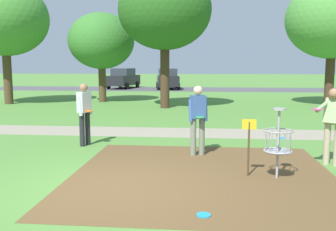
{
  "coord_description": "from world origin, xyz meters",
  "views": [
    {
      "loc": [
        1.7,
        -6.43,
        2.23
      ],
      "look_at": [
        0.85,
        2.53,
        1.0
      ],
      "focal_mm": 40.42,
      "sensor_mm": 36.0,
      "label": 1
    }
  ],
  "objects_px": {
    "player_waiting_left": "(333,121)",
    "frisbee_far_left": "(204,215)",
    "player_waiting_right": "(84,111)",
    "player_throwing": "(198,116)",
    "tree_mid_center": "(4,19)",
    "tree_near_right": "(333,19)",
    "parked_car_leftmost": "(123,78)",
    "disc_golf_basket": "(275,140)",
    "tree_near_left": "(101,41)",
    "parked_car_center_left": "(168,79)",
    "frisbee_near_basket": "(282,138)",
    "tree_mid_left": "(165,10)"
  },
  "relations": [
    {
      "from": "frisbee_near_basket",
      "to": "parked_car_leftmost",
      "type": "height_order",
      "value": "parked_car_leftmost"
    },
    {
      "from": "player_waiting_left",
      "to": "parked_car_leftmost",
      "type": "xyz_separation_m",
      "value": [
        -10.25,
        26.04,
        -0.06
      ]
    },
    {
      "from": "tree_mid_center",
      "to": "parked_car_center_left",
      "type": "distance_m",
      "value": 16.05
    },
    {
      "from": "disc_golf_basket",
      "to": "tree_mid_left",
      "type": "relative_size",
      "value": 0.2
    },
    {
      "from": "player_waiting_right",
      "to": "tree_near_left",
      "type": "height_order",
      "value": "tree_near_left"
    },
    {
      "from": "player_waiting_right",
      "to": "parked_car_leftmost",
      "type": "distance_m",
      "value": 24.92
    },
    {
      "from": "tree_near_right",
      "to": "tree_mid_center",
      "type": "relative_size",
      "value": 0.98
    },
    {
      "from": "frisbee_far_left",
      "to": "parked_car_leftmost",
      "type": "distance_m",
      "value": 30.11
    },
    {
      "from": "tree_mid_left",
      "to": "disc_golf_basket",
      "type": "bearing_deg",
      "value": -74.06
    },
    {
      "from": "player_throwing",
      "to": "tree_mid_center",
      "type": "distance_m",
      "value": 15.96
    },
    {
      "from": "player_waiting_right",
      "to": "tree_near_right",
      "type": "distance_m",
      "value": 15.08
    },
    {
      "from": "player_waiting_left",
      "to": "tree_near_left",
      "type": "relative_size",
      "value": 0.33
    },
    {
      "from": "player_throwing",
      "to": "tree_near_right",
      "type": "xyz_separation_m",
      "value": [
        6.77,
        11.68,
        3.57
      ]
    },
    {
      "from": "frisbee_far_left",
      "to": "tree_near_right",
      "type": "height_order",
      "value": "tree_near_right"
    },
    {
      "from": "frisbee_far_left",
      "to": "player_waiting_left",
      "type": "bearing_deg",
      "value": 47.96
    },
    {
      "from": "parked_car_leftmost",
      "to": "tree_near_right",
      "type": "bearing_deg",
      "value": -44.32
    },
    {
      "from": "frisbee_near_basket",
      "to": "parked_car_center_left",
      "type": "distance_m",
      "value": 23.07
    },
    {
      "from": "disc_golf_basket",
      "to": "tree_near_left",
      "type": "distance_m",
      "value": 16.54
    },
    {
      "from": "frisbee_far_left",
      "to": "tree_near_right",
      "type": "bearing_deg",
      "value": 66.81
    },
    {
      "from": "player_throwing",
      "to": "tree_mid_center",
      "type": "bearing_deg",
      "value": 134.06
    },
    {
      "from": "player_waiting_right",
      "to": "parked_car_center_left",
      "type": "xyz_separation_m",
      "value": [
        -0.0,
        23.89,
        -0.05
      ]
    },
    {
      "from": "player_waiting_right",
      "to": "frisbee_far_left",
      "type": "xyz_separation_m",
      "value": [
        3.26,
        -4.59,
        -0.96
      ]
    },
    {
      "from": "player_waiting_right",
      "to": "tree_near_right",
      "type": "bearing_deg",
      "value": 47.68
    },
    {
      "from": "frisbee_near_basket",
      "to": "tree_mid_left",
      "type": "relative_size",
      "value": 0.04
    },
    {
      "from": "tree_near_left",
      "to": "parked_car_center_left",
      "type": "xyz_separation_m",
      "value": [
        2.74,
        11.93,
        -2.63
      ]
    },
    {
      "from": "player_waiting_left",
      "to": "player_throwing",
      "type": "bearing_deg",
      "value": 167.82
    },
    {
      "from": "parked_car_leftmost",
      "to": "player_waiting_right",
      "type": "bearing_deg",
      "value": -80.32
    },
    {
      "from": "player_waiting_right",
      "to": "frisbee_near_basket",
      "type": "relative_size",
      "value": 6.99
    },
    {
      "from": "player_throwing",
      "to": "tree_near_left",
      "type": "distance_m",
      "value": 14.3
    },
    {
      "from": "tree_mid_left",
      "to": "tree_mid_center",
      "type": "xyz_separation_m",
      "value": [
        -8.96,
        1.11,
        -0.19
      ]
    },
    {
      "from": "player_waiting_left",
      "to": "tree_mid_left",
      "type": "xyz_separation_m",
      "value": [
        -4.8,
        10.68,
        3.89
      ]
    },
    {
      "from": "player_throwing",
      "to": "frisbee_far_left",
      "type": "distance_m",
      "value": 3.88
    },
    {
      "from": "frisbee_near_basket",
      "to": "tree_near_left",
      "type": "bearing_deg",
      "value": 128.65
    },
    {
      "from": "player_waiting_right",
      "to": "tree_near_left",
      "type": "relative_size",
      "value": 0.33
    },
    {
      "from": "frisbee_far_left",
      "to": "tree_near_right",
      "type": "xyz_separation_m",
      "value": [
        6.61,
        15.43,
        4.53
      ]
    },
    {
      "from": "player_waiting_left",
      "to": "tree_near_left",
      "type": "distance_m",
      "value": 16.27
    },
    {
      "from": "player_waiting_right",
      "to": "parked_car_center_left",
      "type": "relative_size",
      "value": 0.39
    },
    {
      "from": "player_throwing",
      "to": "tree_mid_left",
      "type": "xyz_separation_m",
      "value": [
        -1.84,
        10.04,
        3.9
      ]
    },
    {
      "from": "player_throwing",
      "to": "frisbee_near_basket",
      "type": "height_order",
      "value": "player_throwing"
    },
    {
      "from": "tree_near_right",
      "to": "parked_car_center_left",
      "type": "bearing_deg",
      "value": 127.09
    },
    {
      "from": "disc_golf_basket",
      "to": "tree_mid_left",
      "type": "height_order",
      "value": "tree_mid_left"
    },
    {
      "from": "player_throwing",
      "to": "parked_car_center_left",
      "type": "distance_m",
      "value": 24.92
    },
    {
      "from": "player_waiting_left",
      "to": "frisbee_far_left",
      "type": "height_order",
      "value": "player_waiting_left"
    },
    {
      "from": "frisbee_near_basket",
      "to": "tree_mid_left",
      "type": "bearing_deg",
      "value": 119.48
    },
    {
      "from": "player_throwing",
      "to": "parked_car_leftmost",
      "type": "xyz_separation_m",
      "value": [
        -7.29,
        25.4,
        -0.05
      ]
    },
    {
      "from": "tree_near_left",
      "to": "tree_near_right",
      "type": "relative_size",
      "value": 0.79
    },
    {
      "from": "player_throwing",
      "to": "frisbee_near_basket",
      "type": "bearing_deg",
      "value": 43.41
    },
    {
      "from": "player_waiting_right",
      "to": "player_waiting_left",
      "type": "bearing_deg",
      "value": -13.72
    },
    {
      "from": "player_waiting_left",
      "to": "parked_car_leftmost",
      "type": "relative_size",
      "value": 0.38
    },
    {
      "from": "player_waiting_left",
      "to": "frisbee_near_basket",
      "type": "xyz_separation_m",
      "value": [
        -0.46,
        3.01,
        -0.98
      ]
    }
  ]
}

